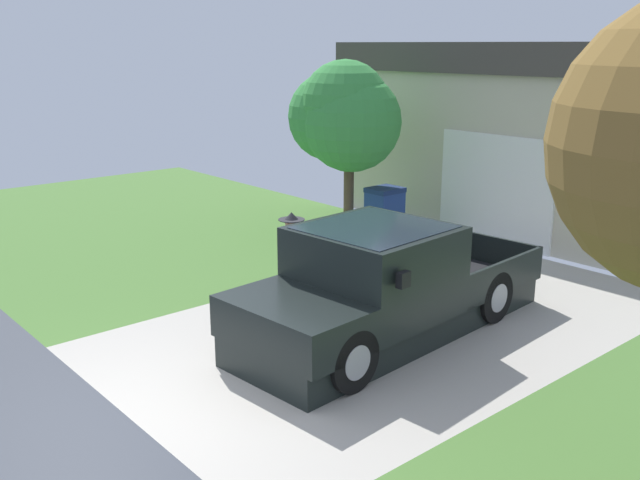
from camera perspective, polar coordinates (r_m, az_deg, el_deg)
The scene contains 6 objects.
pickup_truck at distance 10.08m, azimuth 4.62°, elevation -3.99°, with size 2.31×5.32×1.67m.
person_with_hat at distance 10.87m, azimuth -2.28°, elevation -1.23°, with size 0.46×0.40×1.64m.
handbag at distance 11.05m, azimuth -3.26°, elevation -5.45°, with size 0.31×0.20×0.44m.
house_with_garage at distance 17.48m, azimuth 21.61°, elevation 7.85°, with size 10.90×6.41×4.13m.
front_yard_tree at distance 15.09m, azimuth 1.92°, elevation 9.96°, with size 2.56×2.08×3.79m.
wheeled_trash_bin at distance 15.31m, azimuth 5.21°, elevation 2.31°, with size 0.60×0.72×1.13m.
Camera 1 is at (6.80, -3.05, 4.09)m, focal length 39.77 mm.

